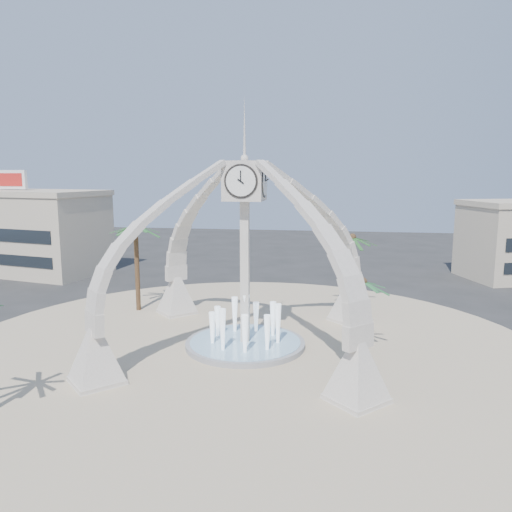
# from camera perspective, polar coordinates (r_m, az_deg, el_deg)

# --- Properties ---
(ground) EXTENTS (140.00, 140.00, 0.00)m
(ground) POSITION_cam_1_polar(r_m,az_deg,el_deg) (34.04, -1.23, -10.36)
(ground) COLOR #282828
(ground) RESTS_ON ground
(plaza) EXTENTS (40.00, 40.00, 0.06)m
(plaza) POSITION_cam_1_polar(r_m,az_deg,el_deg) (34.03, -1.23, -10.32)
(plaza) COLOR tan
(plaza) RESTS_ON ground
(clock_tower) EXTENTS (17.94, 17.94, 16.30)m
(clock_tower) POSITION_cam_1_polar(r_m,az_deg,el_deg) (32.42, -1.27, 0.49)
(clock_tower) COLOR beige
(clock_tower) RESTS_ON ground
(fountain) EXTENTS (8.00, 8.00, 3.62)m
(fountain) POSITION_cam_1_polar(r_m,az_deg,el_deg) (33.94, -1.24, -9.90)
(fountain) COLOR #99999C
(fountain) RESTS_ON ground
(building_nw) EXTENTS (23.75, 13.73, 11.90)m
(building_nw) POSITION_cam_1_polar(r_m,az_deg,el_deg) (65.86, -25.95, 2.65)
(building_nw) COLOR #BDAC94
(building_nw) RESTS_ON ground
(palm_east) EXTENTS (4.29, 4.29, 5.33)m
(palm_east) POSITION_cam_1_polar(r_m,az_deg,el_deg) (32.53, 12.14, -3.00)
(palm_east) COLOR brown
(palm_east) RESTS_ON ground
(palm_west) EXTENTS (4.41, 4.41, 8.09)m
(palm_west) POSITION_cam_1_polar(r_m,az_deg,el_deg) (42.52, -13.62, 3.29)
(palm_west) COLOR brown
(palm_west) RESTS_ON ground
(palm_north) EXTENTS (4.62, 4.62, 7.02)m
(palm_north) POSITION_cam_1_polar(r_m,az_deg,el_deg) (42.17, 10.96, 1.98)
(palm_north) COLOR brown
(palm_north) RESTS_ON ground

